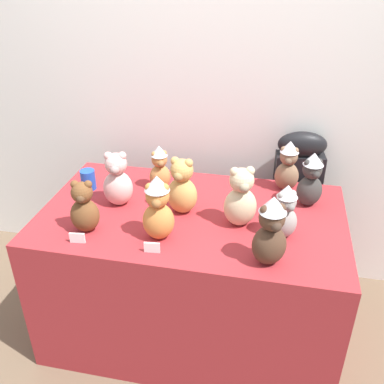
# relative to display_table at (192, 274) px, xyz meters

# --- Properties ---
(ground_plane) EXTENTS (10.00, 10.00, 0.00)m
(ground_plane) POSITION_rel_display_table_xyz_m (0.00, -0.25, -0.39)
(ground_plane) COLOR brown
(wall_back) EXTENTS (7.00, 0.08, 2.60)m
(wall_back) POSITION_rel_display_table_xyz_m (0.00, 0.69, 0.91)
(wall_back) COLOR white
(wall_back) RESTS_ON ground_plane
(display_table) EXTENTS (1.52, 0.88, 0.79)m
(display_table) POSITION_rel_display_table_xyz_m (0.00, 0.00, 0.00)
(display_table) COLOR maroon
(display_table) RESTS_ON ground_plane
(instrument_case) EXTENTS (0.29, 0.15, 1.04)m
(instrument_case) POSITION_rel_display_table_xyz_m (0.53, 0.57, 0.13)
(instrument_case) COLOR black
(instrument_case) RESTS_ON ground_plane
(teddy_bear_cocoa) EXTENTS (0.18, 0.17, 0.32)m
(teddy_bear_cocoa) POSITION_rel_display_table_xyz_m (0.39, -0.32, 0.55)
(teddy_bear_cocoa) COLOR #4C3323
(teddy_bear_cocoa) RESTS_ON display_table
(teddy_bear_ginger) EXTENTS (0.16, 0.14, 0.32)m
(teddy_bear_ginger) POSITION_rel_display_table_xyz_m (-0.10, -0.24, 0.55)
(teddy_bear_ginger) COLOR #D17F3D
(teddy_bear_ginger) RESTS_ON display_table
(teddy_bear_caramel) EXTENTS (0.15, 0.14, 0.25)m
(teddy_bear_caramel) POSITION_rel_display_table_xyz_m (-0.22, 0.21, 0.52)
(teddy_bear_caramel) COLOR #B27A42
(teddy_bear_caramel) RESTS_ON display_table
(teddy_bear_ash) EXTENTS (0.16, 0.15, 0.27)m
(teddy_bear_ash) POSITION_rel_display_table_xyz_m (0.45, -0.11, 0.52)
(teddy_bear_ash) COLOR gray
(teddy_bear_ash) RESTS_ON display_table
(teddy_bear_honey) EXTENTS (0.17, 0.15, 0.30)m
(teddy_bear_honey) POSITION_rel_display_table_xyz_m (-0.05, 0.00, 0.53)
(teddy_bear_honey) COLOR tan
(teddy_bear_honey) RESTS_ON display_table
(teddy_bear_chestnut) EXTENTS (0.16, 0.14, 0.26)m
(teddy_bear_chestnut) POSITION_rel_display_table_xyz_m (-0.45, -0.25, 0.51)
(teddy_bear_chestnut) COLOR brown
(teddy_bear_chestnut) RESTS_ON display_table
(teddy_bear_mocha) EXTENTS (0.13, 0.12, 0.28)m
(teddy_bear_mocha) POSITION_rel_display_table_xyz_m (0.45, 0.35, 0.53)
(teddy_bear_mocha) COLOR #7F6047
(teddy_bear_mocha) RESTS_ON display_table
(teddy_bear_charcoal) EXTENTS (0.17, 0.16, 0.29)m
(teddy_bear_charcoal) POSITION_rel_display_table_xyz_m (0.57, 0.20, 0.54)
(teddy_bear_charcoal) COLOR #383533
(teddy_bear_charcoal) RESTS_ON display_table
(teddy_bear_sand) EXTENTS (0.19, 0.18, 0.30)m
(teddy_bear_sand) POSITION_rel_display_table_xyz_m (0.24, -0.05, 0.53)
(teddy_bear_sand) COLOR #CCB78E
(teddy_bear_sand) RESTS_ON display_table
(teddy_bear_blush) EXTENTS (0.17, 0.16, 0.29)m
(teddy_bear_blush) POSITION_rel_display_table_xyz_m (-0.39, 0.01, 0.53)
(teddy_bear_blush) COLOR beige
(teddy_bear_blush) RESTS_ON display_table
(party_cup_blue) EXTENTS (0.08, 0.08, 0.11)m
(party_cup_blue) POSITION_rel_display_table_xyz_m (-0.61, 0.13, 0.45)
(party_cup_blue) COLOR blue
(party_cup_blue) RESTS_ON display_table
(name_card_front_left) EXTENTS (0.07, 0.01, 0.05)m
(name_card_front_left) POSITION_rel_display_table_xyz_m (-0.10, -0.35, 0.42)
(name_card_front_left) COLOR white
(name_card_front_left) RESTS_ON display_table
(name_card_front_middle) EXTENTS (0.07, 0.02, 0.05)m
(name_card_front_middle) POSITION_rel_display_table_xyz_m (-0.45, -0.35, 0.42)
(name_card_front_middle) COLOR white
(name_card_front_middle) RESTS_ON display_table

